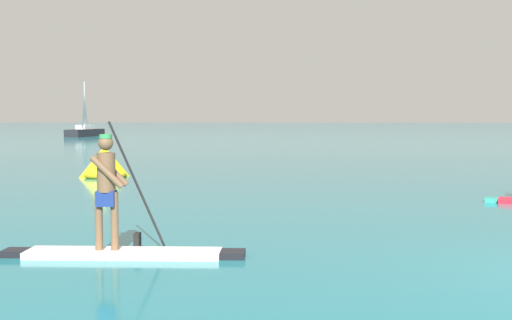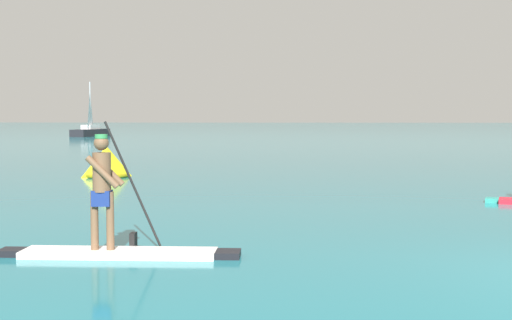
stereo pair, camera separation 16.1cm
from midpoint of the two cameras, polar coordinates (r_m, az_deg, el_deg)
paddleboarder_near_left at (r=10.06m, az=-11.65°, el=-5.64°), size 3.46×0.83×1.97m
race_marker_buoy at (r=23.25m, az=-12.58°, el=-0.28°), size 1.65×1.65×1.03m
sailboat_left_horizon at (r=71.51m, az=-13.98°, el=2.44°), size 2.38×6.26×5.48m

